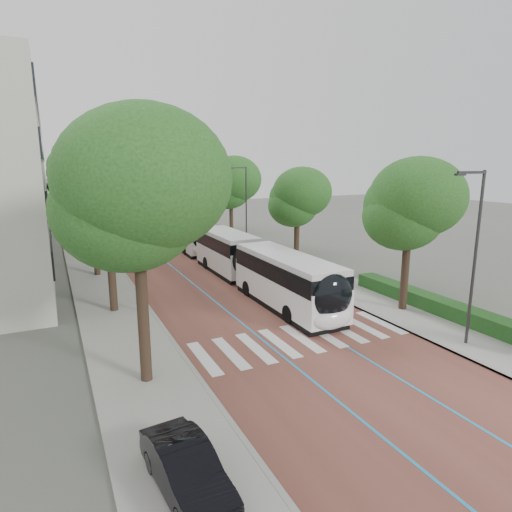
{
  "coord_description": "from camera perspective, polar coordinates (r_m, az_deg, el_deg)",
  "views": [
    {
      "loc": [
        -10.3,
        -15.67,
        8.37
      ],
      "look_at": [
        1.71,
        9.26,
        2.4
      ],
      "focal_mm": 30.0,
      "sensor_mm": 36.0,
      "label": 1
    }
  ],
  "objects": [
    {
      "name": "road",
      "position": [
        57.23,
        -15.1,
        3.36
      ],
      "size": [
        11.0,
        140.0,
        0.02
      ],
      "primitive_type": "cube",
      "color": "brown",
      "rests_on": "ground"
    },
    {
      "name": "ground",
      "position": [
        20.54,
        7.08,
        -11.98
      ],
      "size": [
        160.0,
        160.0,
        0.0
      ],
      "primitive_type": "plane",
      "color": "#51544C",
      "rests_on": "ground"
    },
    {
      "name": "sidewalk_left",
      "position": [
        56.36,
        -22.61,
        2.76
      ],
      "size": [
        4.0,
        140.0,
        0.12
      ],
      "primitive_type": "cube",
      "color": "#999691",
      "rests_on": "ground"
    },
    {
      "name": "bus_queued_2",
      "position": [
        69.47,
        -15.8,
        6.15
      ],
      "size": [
        2.58,
        12.41,
        3.2
      ],
      "rotation": [
        0.0,
        0.0,
        0.0
      ],
      "color": "white",
      "rests_on": "ground"
    },
    {
      "name": "streetlight_far",
      "position": [
        41.45,
        -1.54,
        7.26
      ],
      "size": [
        1.82,
        0.2,
        8.0
      ],
      "color": "#303033",
      "rests_on": "sidewalk_right"
    },
    {
      "name": "trees_right",
      "position": [
        42.88,
        -0.88,
        9.21
      ],
      "size": [
        5.97,
        47.23,
        9.12
      ],
      "color": "black",
      "rests_on": "ground"
    },
    {
      "name": "hedge",
      "position": [
        26.15,
        24.26,
        -6.41
      ],
      "size": [
        1.2,
        14.0,
        0.8
      ],
      "primitive_type": "cube",
      "color": "#153D15",
      "rests_on": "sidewalk_right"
    },
    {
      "name": "bus_queued_3",
      "position": [
        82.21,
        -17.42,
        6.92
      ],
      "size": [
        2.82,
        12.45,
        3.2
      ],
      "rotation": [
        0.0,
        0.0,
        0.02
      ],
      "color": "white",
      "rests_on": "ground"
    },
    {
      "name": "kerb_right",
      "position": [
        58.49,
        -9.7,
        3.84
      ],
      "size": [
        0.2,
        140.0,
        0.14
      ],
      "primitive_type": "cube",
      "color": "gray",
      "rests_on": "ground"
    },
    {
      "name": "sidewalk_right",
      "position": [
        59.04,
        -7.93,
        3.97
      ],
      "size": [
        4.0,
        140.0,
        0.12
      ],
      "primitive_type": "cube",
      "color": "#999691",
      "rests_on": "ground"
    },
    {
      "name": "bus_queued_1",
      "position": [
        56.31,
        -13.0,
        4.99
      ],
      "size": [
        2.67,
        12.43,
        3.2
      ],
      "rotation": [
        0.0,
        0.0,
        -0.01
      ],
      "color": "white",
      "rests_on": "ground"
    },
    {
      "name": "lane_line_right",
      "position": [
        57.54,
        -13.53,
        3.5
      ],
      "size": [
        0.12,
        126.0,
        0.01
      ],
      "primitive_type": "cube",
      "color": "#2789C3",
      "rests_on": "road"
    },
    {
      "name": "parked_car",
      "position": [
        12.3,
        -9.25,
        -26.28
      ],
      "size": [
        1.72,
        3.96,
        1.27
      ],
      "primitive_type": "imported",
      "rotation": [
        0.0,
        0.0,
        0.1
      ],
      "color": "black",
      "rests_on": "sidewalk_left"
    },
    {
      "name": "bus_queued_0",
      "position": [
        43.64,
        -9.04,
        3.13
      ],
      "size": [
        2.91,
        12.47,
        3.2
      ],
      "rotation": [
        0.0,
        0.0,
        -0.03
      ],
      "color": "white",
      "rests_on": "ground"
    },
    {
      "name": "lane_line_left",
      "position": [
        56.97,
        -16.68,
        3.24
      ],
      "size": [
        0.12,
        126.0,
        0.01
      ],
      "primitive_type": "cube",
      "color": "#2789C3",
      "rests_on": "road"
    },
    {
      "name": "kerb_left",
      "position": [
        56.49,
        -20.69,
        2.93
      ],
      "size": [
        0.2,
        140.0,
        0.14
      ],
      "primitive_type": "cube",
      "color": "gray",
      "rests_on": "ground"
    },
    {
      "name": "trees_left",
      "position": [
        41.25,
        -22.11,
        9.25
      ],
      "size": [
        6.23,
        61.21,
        10.19
      ],
      "color": "black",
      "rests_on": "ground"
    },
    {
      "name": "lead_bus",
      "position": [
        28.52,
        0.3,
        -1.5
      ],
      "size": [
        2.61,
        18.41,
        3.2
      ],
      "rotation": [
        0.0,
        0.0,
        -0.0
      ],
      "color": "black",
      "rests_on": "ground"
    },
    {
      "name": "zebra_crossing",
      "position": [
        21.4,
        6.07,
        -10.85
      ],
      "size": [
        10.55,
        3.6,
        0.01
      ],
      "color": "silver",
      "rests_on": "ground"
    },
    {
      "name": "streetlight_near",
      "position": [
        21.44,
        27.04,
        1.29
      ],
      "size": [
        1.82,
        0.2,
        8.0
      ],
      "color": "#303033",
      "rests_on": "sidewalk_right"
    },
    {
      "name": "lamp_post_left",
      "position": [
        24.42,
        -15.42,
        1.71
      ],
      "size": [
        0.14,
        0.14,
        8.0
      ],
      "primitive_type": "cylinder",
      "color": "#303033",
      "rests_on": "sidewalk_left"
    }
  ]
}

